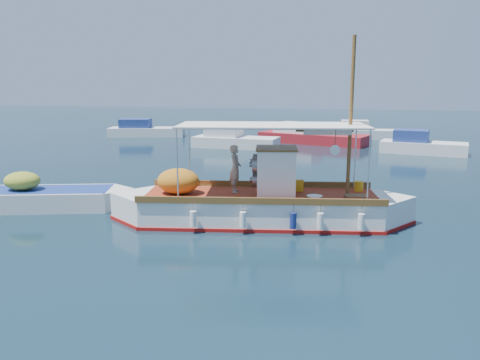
# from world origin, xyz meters

# --- Properties ---
(ground) EXTENTS (160.00, 160.00, 0.00)m
(ground) POSITION_xyz_m (0.00, 0.00, 0.00)
(ground) COLOR black
(ground) RESTS_ON ground
(fishing_caique) EXTENTS (10.22, 4.14, 6.34)m
(fishing_caique) POSITION_xyz_m (-0.16, -0.53, 0.55)
(fishing_caique) COLOR white
(fishing_caique) RESTS_ON ground
(dinghy) EXTENTS (6.34, 3.22, 1.62)m
(dinghy) POSITION_xyz_m (-8.39, -0.79, 0.34)
(dinghy) COLOR white
(dinghy) RESTS_ON ground
(bg_boat_nw) EXTENTS (6.47, 2.83, 1.80)m
(bg_boat_nw) POSITION_xyz_m (-6.05, 18.26, 0.49)
(bg_boat_nw) COLOR silver
(bg_boat_nw) RESTS_ON ground
(bg_boat_n) EXTENTS (9.17, 5.36, 1.80)m
(bg_boat_n) POSITION_xyz_m (-0.73, 22.47, 0.49)
(bg_boat_n) COLOR maroon
(bg_boat_n) RESTS_ON ground
(bg_boat_ne) EXTENTS (5.87, 3.22, 1.80)m
(bg_boat_ne) POSITION_xyz_m (7.26, 18.29, 0.49)
(bg_boat_ne) COLOR silver
(bg_boat_ne) RESTS_ON ground
(bg_boat_far_w) EXTENTS (7.13, 3.93, 1.80)m
(bg_boat_far_w) POSITION_xyz_m (-16.01, 23.94, 0.49)
(bg_boat_far_w) COLOR silver
(bg_boat_far_w) RESTS_ON ground
(bg_boat_far_n) EXTENTS (5.85, 2.57, 1.80)m
(bg_boat_far_n) POSITION_xyz_m (3.42, 26.74, 0.49)
(bg_boat_far_n) COLOR silver
(bg_boat_far_n) RESTS_ON ground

